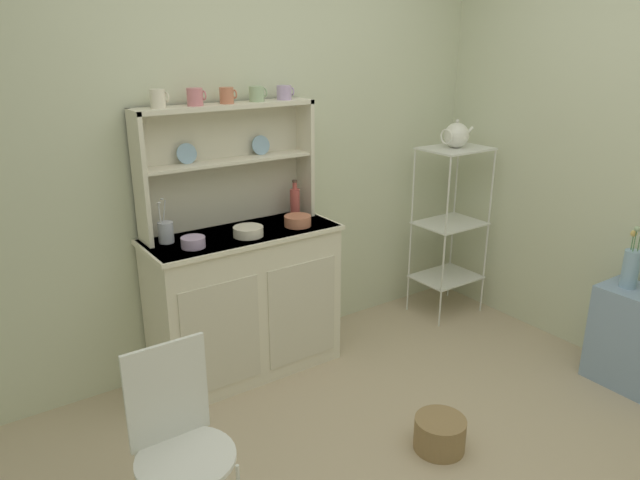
# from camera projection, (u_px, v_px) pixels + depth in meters

# --- Properties ---
(wall_back) EXTENTS (3.84, 0.05, 2.50)m
(wall_back) POSITION_uv_depth(u_px,v_px,m) (258.00, 149.00, 3.46)
(wall_back) COLOR beige
(wall_back) RESTS_ON ground
(hutch_cabinet) EXTENTS (1.09, 0.45, 0.86)m
(hutch_cabinet) POSITION_uv_depth(u_px,v_px,m) (245.00, 301.00, 3.38)
(hutch_cabinet) COLOR silver
(hutch_cabinet) RESTS_ON ground
(hutch_shelf_unit) EXTENTS (1.01, 0.18, 0.68)m
(hutch_shelf_unit) POSITION_uv_depth(u_px,v_px,m) (225.00, 156.00, 3.24)
(hutch_shelf_unit) COLOR beige
(hutch_shelf_unit) RESTS_ON hutch_cabinet
(bakers_rack) EXTENTS (0.44, 0.34, 1.18)m
(bakers_rack) POSITION_uv_depth(u_px,v_px,m) (450.00, 216.00, 4.05)
(bakers_rack) COLOR silver
(bakers_rack) RESTS_ON ground
(side_shelf_blue) EXTENTS (0.28, 0.48, 0.57)m
(side_shelf_blue) POSITION_uv_depth(u_px,v_px,m) (640.00, 341.00, 3.26)
(side_shelf_blue) COLOR #849EBC
(side_shelf_blue) RESTS_ON ground
(wire_chair) EXTENTS (0.36, 0.36, 0.85)m
(wire_chair) POSITION_uv_depth(u_px,v_px,m) (178.00, 435.00, 2.13)
(wire_chair) COLOR white
(wire_chair) RESTS_ON ground
(floor_basket) EXTENTS (0.25, 0.25, 0.16)m
(floor_basket) POSITION_uv_depth(u_px,v_px,m) (440.00, 434.00, 2.82)
(floor_basket) COLOR #93754C
(floor_basket) RESTS_ON ground
(cup_cream_0) EXTENTS (0.09, 0.08, 0.09)m
(cup_cream_0) POSITION_uv_depth(u_px,v_px,m) (158.00, 99.00, 2.91)
(cup_cream_0) COLOR silver
(cup_cream_0) RESTS_ON hutch_shelf_unit
(cup_rose_1) EXTENTS (0.10, 0.08, 0.09)m
(cup_rose_1) POSITION_uv_depth(u_px,v_px,m) (195.00, 97.00, 3.01)
(cup_rose_1) COLOR #D17A84
(cup_rose_1) RESTS_ON hutch_shelf_unit
(cup_terracotta_2) EXTENTS (0.09, 0.07, 0.08)m
(cup_terracotta_2) POSITION_uv_depth(u_px,v_px,m) (227.00, 95.00, 3.11)
(cup_terracotta_2) COLOR #C67556
(cup_terracotta_2) RESTS_ON hutch_shelf_unit
(cup_sage_3) EXTENTS (0.10, 0.08, 0.08)m
(cup_sage_3) POSITION_uv_depth(u_px,v_px,m) (257.00, 94.00, 3.21)
(cup_sage_3) COLOR #9EB78E
(cup_sage_3) RESTS_ON hutch_shelf_unit
(cup_lilac_4) EXTENTS (0.10, 0.08, 0.08)m
(cup_lilac_4) POSITION_uv_depth(u_px,v_px,m) (284.00, 92.00, 3.30)
(cup_lilac_4) COLOR #B79ECC
(cup_lilac_4) RESTS_ON hutch_shelf_unit
(bowl_mixing_large) EXTENTS (0.12, 0.12, 0.05)m
(bowl_mixing_large) POSITION_uv_depth(u_px,v_px,m) (193.00, 242.00, 3.01)
(bowl_mixing_large) COLOR #B79ECC
(bowl_mixing_large) RESTS_ON hutch_cabinet
(bowl_floral_medium) EXTENTS (0.16, 0.16, 0.05)m
(bowl_floral_medium) POSITION_uv_depth(u_px,v_px,m) (248.00, 231.00, 3.18)
(bowl_floral_medium) COLOR silver
(bowl_floral_medium) RESTS_ON hutch_cabinet
(bowl_cream_small) EXTENTS (0.15, 0.15, 0.06)m
(bowl_cream_small) POSITION_uv_depth(u_px,v_px,m) (298.00, 221.00, 3.35)
(bowl_cream_small) COLOR #C67556
(bowl_cream_small) RESTS_ON hutch_cabinet
(jam_bottle) EXTENTS (0.06, 0.06, 0.22)m
(jam_bottle) POSITION_uv_depth(u_px,v_px,m) (295.00, 202.00, 3.50)
(jam_bottle) COLOR #B74C47
(jam_bottle) RESTS_ON hutch_cabinet
(utensil_jar) EXTENTS (0.08, 0.08, 0.23)m
(utensil_jar) POSITION_uv_depth(u_px,v_px,m) (166.00, 232.00, 3.07)
(utensil_jar) COLOR #B2B7C6
(utensil_jar) RESTS_ON hutch_cabinet
(porcelain_teapot) EXTENTS (0.25, 0.16, 0.19)m
(porcelain_teapot) POSITION_uv_depth(u_px,v_px,m) (456.00, 135.00, 3.87)
(porcelain_teapot) COLOR white
(porcelain_teapot) RESTS_ON bakers_rack
(flower_vase) EXTENTS (0.09, 0.09, 0.36)m
(flower_vase) POSITION_uv_depth(u_px,v_px,m) (631.00, 266.00, 3.23)
(flower_vase) COLOR #8EB2D1
(flower_vase) RESTS_ON side_shelf_blue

